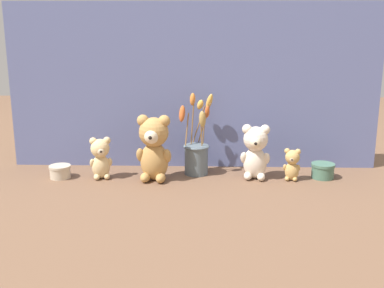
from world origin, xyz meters
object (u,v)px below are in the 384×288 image
Objects in this scene: teddy_bear_small at (101,157)px; decorative_tin_tall at (323,171)px; teddy_bear_large at (154,147)px; teddy_bear_tiny at (292,164)px; teddy_bear_medium at (255,151)px; flower_vase at (197,152)px; decorative_tin_short at (60,172)px.

decorative_tin_tall is (0.80, 0.03, -0.05)m from teddy_bear_small.
teddy_bear_small is (-0.19, 0.02, -0.04)m from teddy_bear_large.
teddy_bear_tiny is (0.49, 0.02, -0.06)m from teddy_bear_large.
teddy_bear_large is 0.36m from teddy_bear_medium.
decorative_tin_short is at bearing -172.28° from flower_vase.
flower_vase reaches higher than teddy_bear_large.
teddy_bear_small is 1.95× the size of decorative_tin_short.
decorative_tin_tall is (0.25, 0.01, -0.08)m from teddy_bear_medium.
teddy_bear_small is at bearing 175.12° from teddy_bear_large.
teddy_bear_small is 0.16m from decorative_tin_short.
teddy_bear_tiny is (0.13, -0.01, -0.04)m from teddy_bear_medium.
teddy_bear_large is 0.36m from decorative_tin_short.
decorative_tin_short is (-0.15, -0.00, -0.06)m from teddy_bear_small.
teddy_bear_large is 2.04× the size of teddy_bear_tiny.
teddy_bear_medium is at bearing 1.35° from teddy_bear_small.
teddy_bear_large is 3.05× the size of decorative_tin_short.
teddy_bear_medium reaches higher than teddy_bear_tiny.
teddy_bear_medium is 1.31× the size of teddy_bear_small.
teddy_bear_large is 0.17m from flower_vase.
teddy_bear_medium is 2.56× the size of decorative_tin_short.
flower_vase is at bearing 169.60° from teddy_bear_tiny.
flower_vase reaches higher than teddy_bear_medium.
teddy_bear_large is at bearing -175.97° from decorative_tin_tall.
flower_vase is (0.34, 0.06, 0.01)m from teddy_bear_small.
teddy_bear_tiny reaches higher than decorative_tin_short.
decorative_tin_short is at bearing -178.60° from teddy_bear_medium.
decorative_tin_short is (-0.71, -0.02, -0.08)m from teddy_bear_medium.
flower_vase reaches higher than decorative_tin_tall.
teddy_bear_tiny is (0.69, 0.00, -0.02)m from teddy_bear_small.
teddy_bear_small is at bearing -179.97° from teddy_bear_tiny.
decorative_tin_tall is at bearing 4.03° from teddy_bear_large.
decorative_tin_short is (-0.34, 0.01, -0.10)m from teddy_bear_large.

